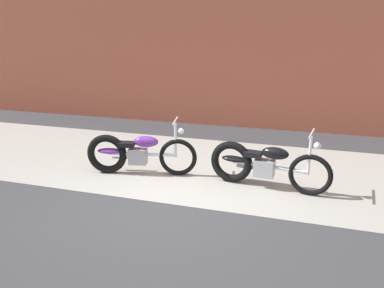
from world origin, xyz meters
name	(u,v)px	position (x,y,z in m)	size (l,w,h in m)	color
ground_plane	(169,204)	(0.00, 0.00, 0.00)	(80.00, 80.00, 0.00)	#38383A
sidewalk_slab	(200,165)	(0.00, 1.75, 0.00)	(36.00, 3.50, 0.01)	#9E998E
brick_building_wall	(237,7)	(0.00, 5.20, 3.11)	(36.00, 0.50, 6.22)	brown
motorcycle_purple	(134,153)	(-1.03, 0.98, 0.40)	(1.98, 0.68, 1.03)	black
motorcycle_black	(260,164)	(1.22, 1.05, 0.40)	(2.00, 0.63, 1.03)	black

